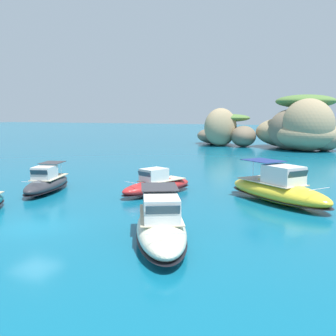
{
  "coord_description": "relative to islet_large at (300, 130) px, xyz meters",
  "views": [
    {
      "loc": [
        15.46,
        -16.86,
        6.49
      ],
      "look_at": [
        1.55,
        15.96,
        1.44
      ],
      "focal_mm": 41.6,
      "sensor_mm": 36.0,
      "label": 1
    }
  ],
  "objects": [
    {
      "name": "motorboat_charcoal",
      "position": [
        -16.14,
        -48.49,
        -2.79
      ],
      "size": [
        4.19,
        7.66,
        2.3
      ],
      "color": "#2D2D33",
      "rests_on": "ground"
    },
    {
      "name": "islet_small",
      "position": [
        -14.79,
        3.07,
        -0.59
      ],
      "size": [
        15.53,
        15.64,
        7.45
      ],
      "color": "#9E8966",
      "rests_on": "ground"
    },
    {
      "name": "motorboat_cream",
      "position": [
        -2.2,
        -56.49,
        -2.7
      ],
      "size": [
        6.04,
        8.53,
        2.61
      ],
      "color": "beige",
      "rests_on": "ground"
    },
    {
      "name": "ground_plane",
      "position": [
        -9.94,
        -56.93,
        -3.53
      ],
      "size": [
        400.0,
        400.0,
        0.0
      ],
      "primitive_type": "plane",
      "color": "#0C5B7A"
    },
    {
      "name": "motorboat_red",
      "position": [
        -7.33,
        -45.77,
        -2.82
      ],
      "size": [
        4.72,
        7.42,
        2.11
      ],
      "color": "red",
      "rests_on": "ground"
    },
    {
      "name": "islet_large",
      "position": [
        0.0,
        0.0,
        0.0
      ],
      "size": [
        18.46,
        19.83,
        9.75
      ],
      "color": "#84755B",
      "rests_on": "ground"
    },
    {
      "name": "motorboat_yellow",
      "position": [
        2.08,
        -45.1,
        -2.59
      ],
      "size": [
        9.2,
        7.96,
        2.95
      ],
      "color": "yellow",
      "rests_on": "ground"
    }
  ]
}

